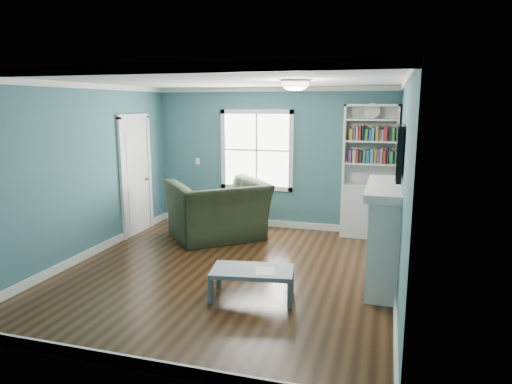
# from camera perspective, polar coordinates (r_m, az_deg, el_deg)

# --- Properties ---
(floor) EXTENTS (5.00, 5.00, 0.00)m
(floor) POSITION_cam_1_polar(r_m,az_deg,el_deg) (6.48, -3.57, -9.86)
(floor) COLOR black
(floor) RESTS_ON ground
(room_walls) EXTENTS (5.00, 5.00, 5.00)m
(room_walls) POSITION_cam_1_polar(r_m,az_deg,el_deg) (6.10, -3.74, 4.17)
(room_walls) COLOR #39626D
(room_walls) RESTS_ON ground
(trim) EXTENTS (4.50, 5.00, 2.60)m
(trim) POSITION_cam_1_polar(r_m,az_deg,el_deg) (6.15, -3.70, 0.98)
(trim) COLOR white
(trim) RESTS_ON ground
(window) EXTENTS (1.40, 0.06, 1.50)m
(window) POSITION_cam_1_polar(r_m,az_deg,el_deg) (8.55, 0.09, 5.25)
(window) COLOR white
(window) RESTS_ON room_walls
(bookshelf) EXTENTS (0.90, 0.35, 2.31)m
(bookshelf) POSITION_cam_1_polar(r_m,az_deg,el_deg) (8.11, 13.90, 0.86)
(bookshelf) COLOR silver
(bookshelf) RESTS_ON ground
(fireplace) EXTENTS (0.44, 1.58, 1.30)m
(fireplace) POSITION_cam_1_polar(r_m,az_deg,el_deg) (6.12, 15.76, -5.24)
(fireplace) COLOR black
(fireplace) RESTS_ON ground
(tv) EXTENTS (0.06, 1.10, 0.65)m
(tv) POSITION_cam_1_polar(r_m,az_deg,el_deg) (5.92, 17.48, 4.89)
(tv) COLOR black
(tv) RESTS_ON fireplace
(door) EXTENTS (0.12, 0.98, 2.17)m
(door) POSITION_cam_1_polar(r_m,az_deg,el_deg) (8.38, -14.78, 2.17)
(door) COLOR silver
(door) RESTS_ON ground
(ceiling_fixture) EXTENTS (0.38, 0.38, 0.15)m
(ceiling_fixture) POSITION_cam_1_polar(r_m,az_deg,el_deg) (5.91, 4.94, 13.34)
(ceiling_fixture) COLOR white
(ceiling_fixture) RESTS_ON room_walls
(light_switch) EXTENTS (0.08, 0.01, 0.12)m
(light_switch) POSITION_cam_1_polar(r_m,az_deg,el_deg) (8.99, -7.29, 3.83)
(light_switch) COLOR white
(light_switch) RESTS_ON room_walls
(recliner) EXTENTS (1.81, 1.76, 1.34)m
(recliner) POSITION_cam_1_polar(r_m,az_deg,el_deg) (7.86, -4.76, -1.06)
(recliner) COLOR black
(recliner) RESTS_ON ground
(coffee_table) EXTENTS (1.05, 0.68, 0.35)m
(coffee_table) POSITION_cam_1_polar(r_m,az_deg,el_deg) (5.55, -0.45, -10.06)
(coffee_table) COLOR #484E56
(coffee_table) RESTS_ON ground
(paper_sheet) EXTENTS (0.30, 0.34, 0.00)m
(paper_sheet) POSITION_cam_1_polar(r_m,az_deg,el_deg) (5.47, 1.16, -9.84)
(paper_sheet) COLOR white
(paper_sheet) RESTS_ON coffee_table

